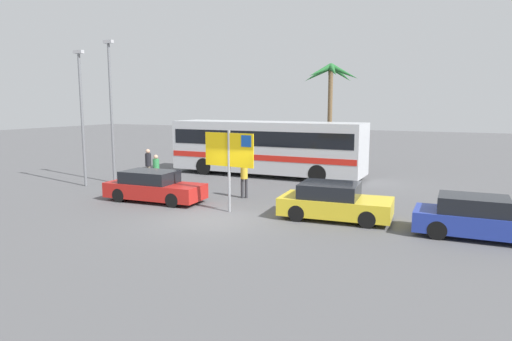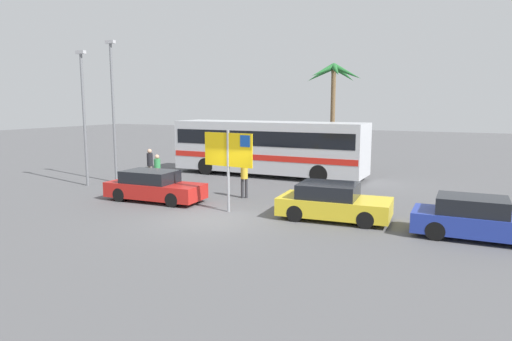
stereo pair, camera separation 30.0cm
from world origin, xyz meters
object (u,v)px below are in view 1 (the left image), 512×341
object	(u,v)px
car_blue	(478,218)
pedestrian_by_bus	(244,174)
bus_front_coach	(267,146)
pedestrian_crossing_lot	(148,163)
ferry_sign	(230,153)
pedestrian_near_sign	(156,168)
car_yellow	(334,202)
car_red	(154,187)

from	to	relation	value
car_blue	pedestrian_by_bus	bearing A→B (deg)	165.18
bus_front_coach	pedestrian_crossing_lot	distance (m)	6.85
bus_front_coach	pedestrian_by_bus	distance (m)	6.56
car_blue	pedestrian_crossing_lot	distance (m)	16.46
pedestrian_by_bus	ferry_sign	bearing A→B (deg)	-19.06
bus_front_coach	pedestrian_by_bus	bearing A→B (deg)	-74.82
pedestrian_near_sign	pedestrian_crossing_lot	xyz separation A→B (m)	(-1.41, 1.15, 0.08)
car_yellow	ferry_sign	bearing A→B (deg)	-174.52
pedestrian_near_sign	pedestrian_by_bus	distance (m)	5.17
car_blue	pedestrian_crossing_lot	size ratio (longest dim) A/B	2.23
car_red	car_yellow	bearing A→B (deg)	-0.29
pedestrian_by_bus	pedestrian_crossing_lot	bearing A→B (deg)	-137.41
ferry_sign	pedestrian_crossing_lot	world-z (taller)	ferry_sign
ferry_sign	pedestrian_by_bus	size ratio (longest dim) A/B	1.76
ferry_sign	pedestrian_near_sign	world-z (taller)	ferry_sign
car_red	car_blue	distance (m)	12.70
pedestrian_crossing_lot	car_red	bearing A→B (deg)	67.39
bus_front_coach	car_yellow	size ratio (longest dim) A/B	2.75
bus_front_coach	car_blue	xyz separation A→B (m)	(11.15, -8.59, -1.15)
pedestrian_by_bus	pedestrian_crossing_lot	distance (m)	6.74
ferry_sign	pedestrian_crossing_lot	bearing A→B (deg)	155.80
bus_front_coach	car_red	xyz separation A→B (m)	(-1.55, -8.58, -1.15)
car_yellow	pedestrian_crossing_lot	size ratio (longest dim) A/B	2.31
ferry_sign	car_yellow	world-z (taller)	ferry_sign
ferry_sign	car_red	size ratio (longest dim) A/B	0.72
car_red	car_blue	size ratio (longest dim) A/B	1.11
bus_front_coach	car_yellow	distance (m)	10.46
bus_front_coach	pedestrian_by_bus	size ratio (longest dim) A/B	6.27
bus_front_coach	ferry_sign	world-z (taller)	ferry_sign
car_yellow	pedestrian_crossing_lot	xyz separation A→B (m)	(-11.24, 3.44, 0.43)
bus_front_coach	car_blue	world-z (taller)	bus_front_coach
car_red	pedestrian_near_sign	xyz separation A→B (m)	(-1.90, 2.65, 0.35)
bus_front_coach	pedestrian_by_bus	xyz separation A→B (m)	(1.71, -6.30, -0.70)
car_yellow	pedestrian_crossing_lot	world-z (taller)	pedestrian_crossing_lot
bus_front_coach	ferry_sign	bearing A→B (deg)	-74.79
car_red	pedestrian_near_sign	size ratio (longest dim) A/B	2.64
car_yellow	pedestrian_near_sign	size ratio (longest dim) A/B	2.47
car_red	pedestrian_by_bus	size ratio (longest dim) A/B	2.44
pedestrian_by_bus	pedestrian_crossing_lot	world-z (taller)	pedestrian_by_bus
car_red	ferry_sign	bearing A→B (deg)	-7.62
pedestrian_crossing_lot	bus_front_coach	bearing A→B (deg)	160.86
ferry_sign	pedestrian_near_sign	xyz separation A→B (m)	(-5.87, 2.98, -1.34)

